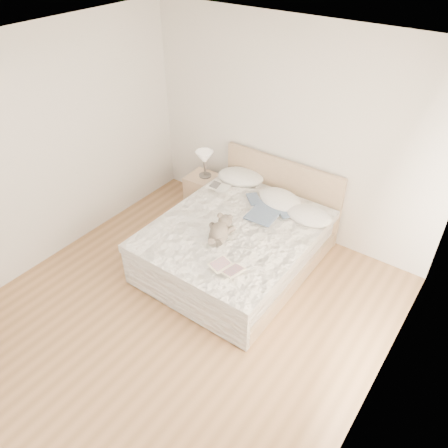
{
  "coord_description": "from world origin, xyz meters",
  "views": [
    {
      "loc": [
        2.27,
        -2.25,
        3.65
      ],
      "look_at": [
        -0.12,
        1.05,
        0.62
      ],
      "focal_mm": 35.0,
      "sensor_mm": 36.0,
      "label": 1
    }
  ],
  "objects_px": {
    "photo_book": "(219,188)",
    "childrens_book": "(227,268)",
    "teddy_bear": "(219,236)",
    "nightstand": "(204,194)",
    "table_lamp": "(205,159)",
    "bed": "(239,242)"
  },
  "relations": [
    {
      "from": "photo_book",
      "to": "childrens_book",
      "type": "height_order",
      "value": "same"
    },
    {
      "from": "childrens_book",
      "to": "teddy_bear",
      "type": "relative_size",
      "value": 0.89
    },
    {
      "from": "nightstand",
      "to": "photo_book",
      "type": "height_order",
      "value": "photo_book"
    },
    {
      "from": "nightstand",
      "to": "teddy_bear",
      "type": "xyz_separation_m",
      "value": [
        1.03,
        -1.04,
        0.37
      ]
    },
    {
      "from": "nightstand",
      "to": "childrens_book",
      "type": "distance_m",
      "value": 2.0
    },
    {
      "from": "photo_book",
      "to": "childrens_book",
      "type": "bearing_deg",
      "value": -62.46
    },
    {
      "from": "photo_book",
      "to": "childrens_book",
      "type": "relative_size",
      "value": 0.86
    },
    {
      "from": "nightstand",
      "to": "childrens_book",
      "type": "xyz_separation_m",
      "value": [
        1.39,
        -1.4,
        0.35
      ]
    },
    {
      "from": "teddy_bear",
      "to": "photo_book",
      "type": "bearing_deg",
      "value": 105.37
    },
    {
      "from": "table_lamp",
      "to": "teddy_bear",
      "type": "bearing_deg",
      "value": -46.12
    },
    {
      "from": "bed",
      "to": "table_lamp",
      "type": "distance_m",
      "value": 1.35
    },
    {
      "from": "bed",
      "to": "table_lamp",
      "type": "bearing_deg",
      "value": 146.78
    },
    {
      "from": "bed",
      "to": "photo_book",
      "type": "xyz_separation_m",
      "value": [
        -0.63,
        0.46,
        0.32
      ]
    },
    {
      "from": "photo_book",
      "to": "teddy_bear",
      "type": "distance_m",
      "value": 1.06
    },
    {
      "from": "photo_book",
      "to": "nightstand",
      "type": "bearing_deg",
      "value": 143.81
    },
    {
      "from": "photo_book",
      "to": "teddy_bear",
      "type": "height_order",
      "value": "teddy_bear"
    },
    {
      "from": "photo_book",
      "to": "teddy_bear",
      "type": "relative_size",
      "value": 0.77
    },
    {
      "from": "nightstand",
      "to": "table_lamp",
      "type": "relative_size",
      "value": 1.49
    },
    {
      "from": "nightstand",
      "to": "table_lamp",
      "type": "xyz_separation_m",
      "value": [
        0.0,
        0.03,
        0.55
      ]
    },
    {
      "from": "photo_book",
      "to": "childrens_book",
      "type": "distance_m",
      "value": 1.56
    },
    {
      "from": "nightstand",
      "to": "childrens_book",
      "type": "height_order",
      "value": "childrens_book"
    },
    {
      "from": "nightstand",
      "to": "photo_book",
      "type": "distance_m",
      "value": 0.57
    }
  ]
}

